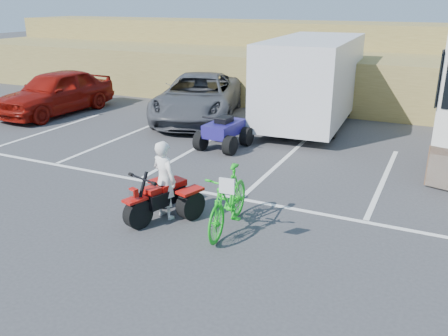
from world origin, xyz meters
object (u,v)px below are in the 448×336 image
at_px(grey_pickup, 198,97).
at_px(red_car, 56,92).
at_px(cargo_trailer, 312,79).
at_px(quad_atv_green, 289,133).
at_px(quad_atv_blue, 224,148).
at_px(green_dirt_bike, 228,200).
at_px(rider, 164,180).
at_px(red_trike_atv, 160,219).

relative_size(grey_pickup, red_car, 1.19).
bearing_deg(cargo_trailer, quad_atv_green, -103.10).
bearing_deg(red_car, quad_atv_green, 9.63).
bearing_deg(quad_atv_blue, green_dirt_bike, -60.33).
bearing_deg(cargo_trailer, grey_pickup, -168.69).
height_order(grey_pickup, cargo_trailer, cargo_trailer).
height_order(rider, green_dirt_bike, rider).
bearing_deg(quad_atv_green, grey_pickup, -169.11).
bearing_deg(quad_atv_green, red_car, -154.34).
bearing_deg(red_car, cargo_trailer, 18.41).
bearing_deg(quad_atv_green, green_dirt_bike, -62.22).
height_order(rider, cargo_trailer, cargo_trailer).
bearing_deg(red_trike_atv, cargo_trailer, 103.65).
bearing_deg(quad_atv_blue, red_car, 173.84).
relative_size(red_trike_atv, red_car, 0.32).
height_order(rider, quad_atv_blue, rider).
bearing_deg(grey_pickup, quad_atv_blue, -67.66).
xyz_separation_m(grey_pickup, cargo_trailer, (3.90, 0.99, 0.79)).
xyz_separation_m(red_car, cargo_trailer, (9.22, 2.55, 0.76)).
distance_m(grey_pickup, quad_atv_blue, 3.82).
distance_m(quad_atv_blue, quad_atv_green, 2.66).
bearing_deg(quad_atv_green, red_trike_atv, -73.56).
relative_size(green_dirt_bike, grey_pickup, 0.35).
relative_size(green_dirt_bike, quad_atv_blue, 1.25).
bearing_deg(quad_atv_blue, rider, -75.19).
bearing_deg(cargo_trailer, red_car, -167.42).
height_order(green_dirt_bike, red_car, red_car).
relative_size(rider, grey_pickup, 0.27).
bearing_deg(red_trike_atv, quad_atv_green, 104.98).
relative_size(green_dirt_bike, cargo_trailer, 0.31).
bearing_deg(red_trike_atv, green_dirt_bike, 24.78).
xyz_separation_m(grey_pickup, quad_atv_green, (3.63, -0.52, -0.80)).
bearing_deg(red_trike_atv, rider, 90.00).
relative_size(red_trike_atv, rider, 0.97).
distance_m(grey_pickup, cargo_trailer, 4.10).
xyz_separation_m(rider, cargo_trailer, (0.55, 8.63, 0.79)).
bearing_deg(quad_atv_green, rider, -73.25).
bearing_deg(green_dirt_bike, red_trike_atv, -177.74).
height_order(green_dirt_bike, quad_atv_blue, green_dirt_bike).
xyz_separation_m(quad_atv_blue, quad_atv_green, (1.24, 2.35, 0.00)).
distance_m(green_dirt_bike, grey_pickup, 8.96).
xyz_separation_m(rider, grey_pickup, (-3.35, 7.65, 0.01)).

